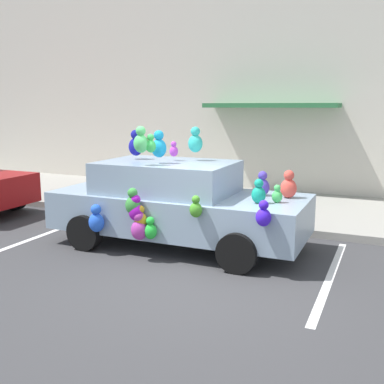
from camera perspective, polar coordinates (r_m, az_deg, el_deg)
ground_plane at (r=6.88m, az=0.02°, el=-10.99°), size 60.00×60.00×0.00m
sidewalk at (r=11.43m, az=10.16°, el=-1.97°), size 24.00×4.00×0.15m
storefront_building at (r=13.27m, az=12.85°, el=13.22°), size 24.00×1.25×6.40m
parking_stripe_front at (r=7.35m, az=16.79°, el=-10.01°), size 0.12×3.60×0.01m
parking_stripe_rear at (r=9.64m, az=-18.18°, el=-5.14°), size 0.12×3.60×0.01m
plush_covered_car at (r=8.36m, az=-2.04°, el=-1.30°), size 4.59×2.18×2.21m
teddy_bear_on_sidewalk at (r=11.70m, az=-9.32°, el=0.56°), size 0.42×0.35×0.79m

